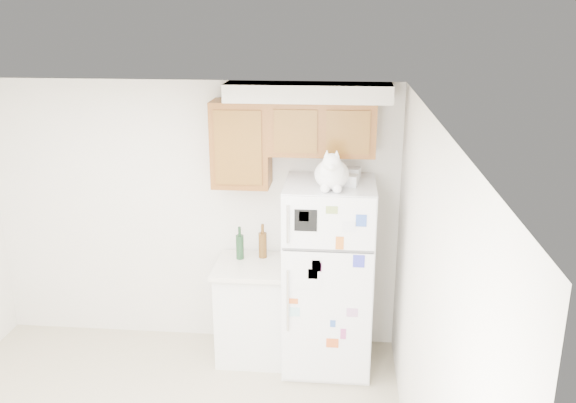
# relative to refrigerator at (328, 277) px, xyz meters

# --- Properties ---
(room_shell) EXTENTS (3.84, 4.04, 2.52)m
(room_shell) POSITION_rel_refrigerator_xyz_m (-1.16, -1.36, 0.82)
(room_shell) COLOR silver
(room_shell) RESTS_ON ground_plane
(refrigerator) EXTENTS (0.76, 0.78, 1.70)m
(refrigerator) POSITION_rel_refrigerator_xyz_m (0.00, 0.00, 0.00)
(refrigerator) COLOR white
(refrigerator) RESTS_ON ground_plane
(base_counter) EXTENTS (0.64, 0.64, 0.92)m
(base_counter) POSITION_rel_refrigerator_xyz_m (-0.69, 0.07, -0.39)
(base_counter) COLOR white
(base_counter) RESTS_ON ground_plane
(cat) EXTENTS (0.35, 0.51, 0.36)m
(cat) POSITION_rel_refrigerator_xyz_m (0.02, -0.16, 0.98)
(cat) COLOR white
(cat) RESTS_ON refrigerator
(storage_box_back) EXTENTS (0.20, 0.16, 0.10)m
(storage_box_back) POSITION_rel_refrigerator_xyz_m (0.16, 0.16, 0.90)
(storage_box_back) COLOR white
(storage_box_back) RESTS_ON refrigerator
(storage_box_front) EXTENTS (0.17, 0.14, 0.09)m
(storage_box_front) POSITION_rel_refrigerator_xyz_m (0.15, -0.04, 0.89)
(storage_box_front) COLOR white
(storage_box_front) RESTS_ON refrigerator
(bottle_green) EXTENTS (0.07, 0.07, 0.31)m
(bottle_green) POSITION_rel_refrigerator_xyz_m (-0.81, 0.17, 0.22)
(bottle_green) COLOR #19381E
(bottle_green) RESTS_ON base_counter
(bottle_amber) EXTENTS (0.07, 0.07, 0.32)m
(bottle_amber) POSITION_rel_refrigerator_xyz_m (-0.61, 0.22, 0.23)
(bottle_amber) COLOR #593814
(bottle_amber) RESTS_ON base_counter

